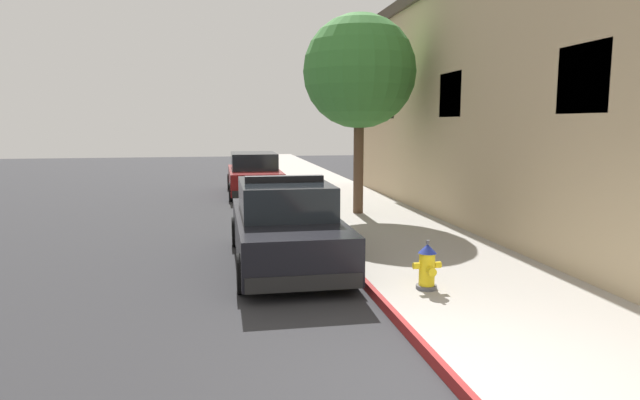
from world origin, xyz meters
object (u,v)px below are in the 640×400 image
object	(u,v)px
street_tree	(359,72)
police_cruiser	(285,225)
fire_hydrant	(427,267)
parked_car_silver_ahead	(254,175)

from	to	relation	value
street_tree	police_cruiser	bearing A→B (deg)	-119.19
fire_hydrant	parked_car_silver_ahead	bearing A→B (deg)	98.03
fire_hydrant	street_tree	xyz separation A→B (m)	(0.74, 7.18, 3.55)
police_cruiser	street_tree	distance (m)	6.30
police_cruiser	street_tree	size ratio (longest dim) A/B	0.89
parked_car_silver_ahead	fire_hydrant	distance (m)	13.09
fire_hydrant	street_tree	bearing A→B (deg)	84.11
parked_car_silver_ahead	street_tree	distance (m)	7.14
fire_hydrant	street_tree	distance (m)	8.04
police_cruiser	parked_car_silver_ahead	xyz separation A→B (m)	(0.05, 10.47, -0.00)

